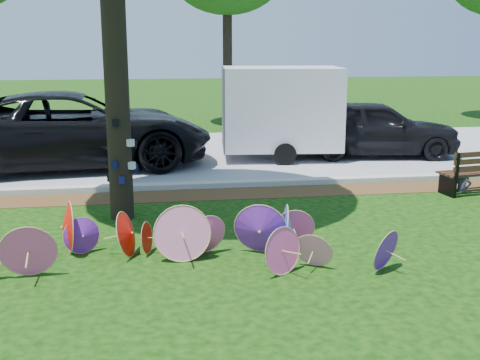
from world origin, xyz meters
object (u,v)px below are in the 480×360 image
(park_bench, at_px, (479,171))
(person_left, at_px, (463,168))
(cargo_trailer, at_px, (281,108))
(parasol_pile, at_px, (184,237))
(black_van, at_px, (75,130))
(dark_pickup, at_px, (373,128))

(park_bench, distance_m, person_left, 0.36)
(cargo_trailer, xyz_separation_m, park_bench, (3.49, -4.50, -0.94))
(cargo_trailer, bearing_deg, person_left, -49.39)
(person_left, bearing_deg, park_bench, 12.12)
(parasol_pile, height_order, black_van, black_van)
(park_bench, height_order, person_left, person_left)
(person_left, bearing_deg, dark_pickup, 116.11)
(black_van, xyz_separation_m, cargo_trailer, (5.62, 0.40, 0.43))
(black_van, relative_size, person_left, 6.49)
(cargo_trailer, distance_m, park_bench, 5.77)
(black_van, xyz_separation_m, park_bench, (9.11, -4.10, -0.51))
(cargo_trailer, relative_size, park_bench, 1.73)
(black_van, distance_m, park_bench, 10.01)
(parasol_pile, xyz_separation_m, person_left, (6.32, 3.35, 0.17))
(park_bench, bearing_deg, person_left, 163.18)
(dark_pickup, height_order, park_bench, dark_pickup)
(parasol_pile, relative_size, person_left, 5.83)
(dark_pickup, relative_size, park_bench, 2.58)
(parasol_pile, height_order, dark_pickup, dark_pickup)
(parasol_pile, distance_m, park_bench, 7.44)
(parasol_pile, bearing_deg, dark_pickup, 52.75)
(cargo_trailer, bearing_deg, black_van, -170.54)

